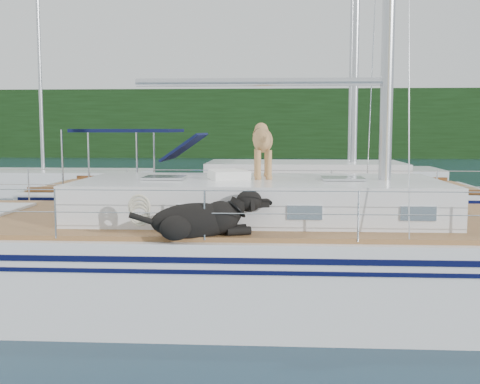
{
  "coord_description": "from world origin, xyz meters",
  "views": [
    {
      "loc": [
        1.05,
        -8.73,
        2.54
      ],
      "look_at": [
        0.5,
        0.2,
        1.6
      ],
      "focal_mm": 45.0,
      "sensor_mm": 36.0,
      "label": 1
    }
  ],
  "objects": [
    {
      "name": "bg_boat_west",
      "position": [
        -8.0,
        14.0,
        0.45
      ],
      "size": [
        8.0,
        3.0,
        11.65
      ],
      "color": "white",
      "rests_on": "ground"
    },
    {
      "name": "ground",
      "position": [
        0.0,
        0.0,
        0.0
      ],
      "size": [
        120.0,
        120.0,
        0.0
      ],
      "primitive_type": "plane",
      "color": "black",
      "rests_on": "ground"
    },
    {
      "name": "tree_line",
      "position": [
        0.0,
        45.0,
        3.0
      ],
      "size": [
        90.0,
        3.0,
        6.0
      ],
      "primitive_type": "cube",
      "color": "black",
      "rests_on": "ground"
    },
    {
      "name": "neighbor_sailboat",
      "position": [
        0.65,
        6.29,
        0.63
      ],
      "size": [
        11.0,
        3.5,
        13.3
      ],
      "color": "white",
      "rests_on": "ground"
    },
    {
      "name": "bg_boat_center",
      "position": [
        4.0,
        16.0,
        0.45
      ],
      "size": [
        7.2,
        3.0,
        11.65
      ],
      "color": "white",
      "rests_on": "ground"
    },
    {
      "name": "main_sailboat",
      "position": [
        0.09,
        -0.01,
        0.68
      ],
      "size": [
        12.0,
        4.03,
        14.01
      ],
      "color": "white",
      "rests_on": "ground"
    },
    {
      "name": "shore_bank",
      "position": [
        0.0,
        46.2,
        0.6
      ],
      "size": [
        92.0,
        1.0,
        1.2
      ],
      "primitive_type": "cube",
      "color": "#595147",
      "rests_on": "ground"
    }
  ]
}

